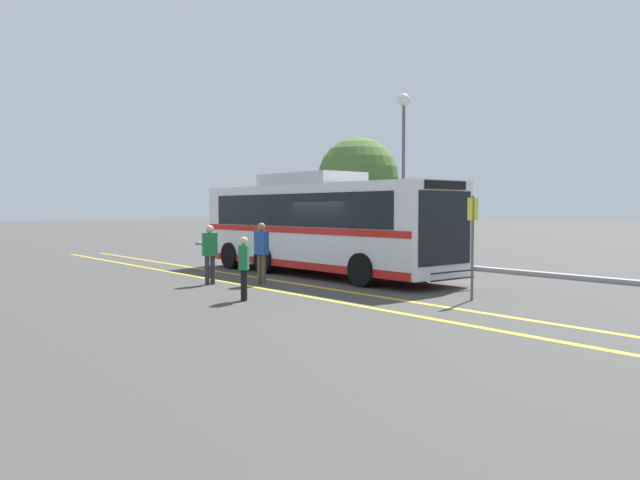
% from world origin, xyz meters
% --- Properties ---
extents(ground_plane, '(220.00, 220.00, 0.00)m').
position_xyz_m(ground_plane, '(0.00, 0.00, 0.00)').
color(ground_plane, '#423F3D').
extents(lane_strip_0, '(30.90, 0.20, 0.01)m').
position_xyz_m(lane_strip_0, '(-1.42, -1.80, 0.00)').
color(lane_strip_0, gold).
rests_on(lane_strip_0, ground_plane).
extents(lane_strip_1, '(30.90, 0.20, 0.01)m').
position_xyz_m(lane_strip_1, '(-1.42, -3.23, 0.00)').
color(lane_strip_1, gold).
rests_on(lane_strip_1, ground_plane).
extents(curb_strip, '(38.90, 0.36, 0.15)m').
position_xyz_m(curb_strip, '(-1.42, 5.92, 0.07)').
color(curb_strip, '#99999E').
rests_on(curb_strip, ground_plane).
extents(transit_bus, '(11.25, 2.80, 3.52)m').
position_xyz_m(transit_bus, '(-1.43, 0.40, 1.78)').
color(transit_bus, white).
rests_on(transit_bus, ground_plane).
extents(parked_car_0, '(4.03, 2.05, 1.47)m').
position_xyz_m(parked_car_0, '(-13.04, 4.54, 0.75)').
color(parked_car_0, '#9E9EA3').
rests_on(parked_car_0, ground_plane).
extents(parked_car_1, '(4.79, 2.16, 1.60)m').
position_xyz_m(parked_car_1, '(-7.73, 4.37, 0.79)').
color(parked_car_1, '#4C3823').
rests_on(parked_car_1, ground_plane).
extents(parked_car_2, '(4.03, 2.03, 1.54)m').
position_xyz_m(parked_car_2, '(-2.49, 4.38, 0.77)').
color(parked_car_2, black).
rests_on(parked_car_2, ground_plane).
extents(pedestrian_0, '(0.46, 0.44, 1.59)m').
position_xyz_m(pedestrian_0, '(2.16, -4.90, 0.90)').
color(pedestrian_0, black).
rests_on(pedestrian_0, ground_plane).
extents(pedestrian_1, '(0.46, 0.30, 1.87)m').
position_xyz_m(pedestrian_1, '(-0.36, -2.72, 1.08)').
color(pedestrian_1, brown).
rests_on(pedestrian_1, ground_plane).
extents(pedestrian_2, '(0.30, 0.46, 1.80)m').
position_xyz_m(pedestrian_2, '(-1.35, -3.93, 1.03)').
color(pedestrian_2, '#2D2D33').
rests_on(pedestrian_2, ground_plane).
extents(bus_stop_sign, '(0.07, 0.40, 2.61)m').
position_xyz_m(bus_stop_sign, '(5.67, -0.42, 1.64)').
color(bus_stop_sign, '#59595E').
rests_on(bus_stop_sign, ground_plane).
extents(street_lamp, '(0.55, 0.55, 7.24)m').
position_xyz_m(street_lamp, '(-3.46, 6.67, 5.38)').
color(street_lamp, '#59595E').
rests_on(street_lamp, ground_plane).
extents(tree_0, '(3.98, 3.98, 5.81)m').
position_xyz_m(tree_0, '(-7.51, 7.71, 3.81)').
color(tree_0, '#513823').
rests_on(tree_0, ground_plane).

